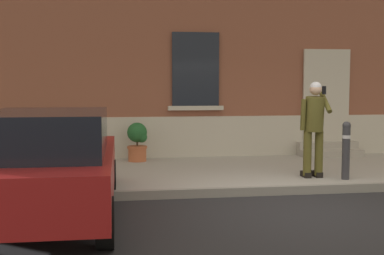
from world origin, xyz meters
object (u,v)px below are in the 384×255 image
Objects in this scene: planter_charcoal at (31,144)px; planter_terracotta at (138,141)px; person_on_phone at (314,123)px; bollard_near_person at (346,148)px; hatchback_car_red at (48,163)px.

planter_charcoal and planter_terracotta have the same top height.
person_on_phone is 2.04× the size of planter_charcoal.
planter_terracotta is (2.26, 0.18, 0.00)m from planter_charcoal.
bollard_near_person reaches higher than planter_charcoal.
planter_terracotta is (-3.60, 2.73, -0.11)m from bollard_near_person.
hatchback_car_red is 4.75× the size of planter_charcoal.
person_on_phone is at bearing -38.96° from planter_terracotta.
planter_terracotta is (1.40, 4.19, -0.18)m from hatchback_car_red.
bollard_near_person is at bearing 16.23° from hatchback_car_red.
hatchback_car_red is at bearing -163.77° from bollard_near_person.
hatchback_car_red is at bearing -163.22° from person_on_phone.
bollard_near_person is at bearing -28.92° from person_on_phone.
person_on_phone is (-0.51, 0.24, 0.44)m from bollard_near_person.
hatchback_car_red is 4.75× the size of planter_terracotta.
bollard_near_person is at bearing -23.55° from planter_charcoal.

